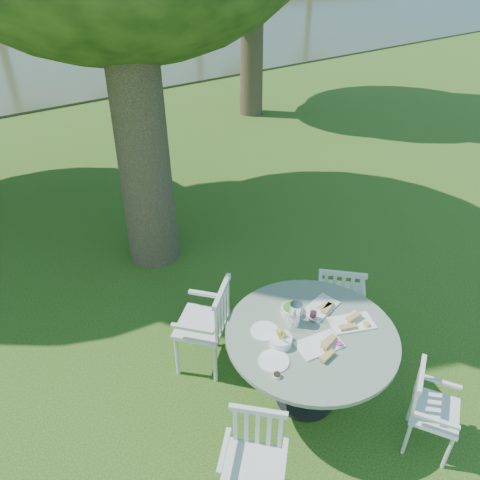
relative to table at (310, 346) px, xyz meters
name	(u,v)px	position (x,y,z in m)	size (l,w,h in m)	color
ground	(250,306)	(0.36, 1.36, -0.70)	(140.00, 140.00, 0.00)	#1C3B0C
table	(310,346)	(0.00, 0.00, 0.00)	(1.50, 1.50, 0.85)	black
chair_ne	(341,294)	(0.90, 0.48, -0.18)	(0.62, 0.62, 0.89)	silver
chair_nw	(211,320)	(-0.48, 0.89, -0.12)	(0.69, 0.69, 1.00)	silver
chair_sw	(255,451)	(-0.93, -0.43, -0.19)	(0.60, 0.60, 0.87)	silver
chair_se	(426,404)	(0.49, -0.90, -0.22)	(0.55, 0.54, 0.82)	silver
tableware	(301,325)	(-0.04, 0.10, 0.19)	(1.19, 0.69, 0.23)	white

